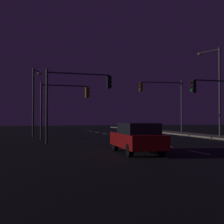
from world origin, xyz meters
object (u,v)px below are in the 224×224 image
Objects in this scene: traffic_light_near_left at (214,96)px; street_lamp_across_street at (216,83)px; traffic_light_far_center at (64,99)px; traffic_light_overhead_east at (77,91)px; traffic_light_far_right at (164,96)px; street_lamp_mid_block at (35,95)px; car at (137,137)px.

street_lamp_across_street is at bearing 53.30° from traffic_light_near_left.
traffic_light_far_center is 1.00× the size of traffic_light_near_left.
traffic_light_far_center is at bearing 94.21° from traffic_light_overhead_east.
traffic_light_far_right is 0.72× the size of street_lamp_across_street.
street_lamp_across_street reaches higher than traffic_light_far_right.
traffic_light_overhead_east is at bearing -73.25° from street_lamp_mid_block.
traffic_light_overhead_east reaches higher than traffic_light_near_left.
traffic_light_far_right is at bearing 38.37° from traffic_light_overhead_east.
traffic_light_far_right reaches higher than traffic_light_overhead_east.
car is at bearing -119.32° from traffic_light_far_right.
street_lamp_across_street is at bearing -69.17° from traffic_light_far_right.
traffic_light_overhead_east is (-10.87, 0.64, 0.17)m from traffic_light_near_left.
traffic_light_near_left is (0.07, -9.20, -0.64)m from traffic_light_far_right.
street_lamp_across_street is 17.18m from street_lamp_mid_block.
street_lamp_mid_block is at bearing 106.16° from car.
traffic_light_overhead_east is 13.42m from street_lamp_across_street.
street_lamp_across_street reaches higher than traffic_light_near_left.
traffic_light_near_left is at bearing -35.32° from street_lamp_mid_block.
street_lamp_mid_block is at bearing 119.12° from traffic_light_far_center.
car is at bearing -74.60° from traffic_light_overhead_east.
traffic_light_near_left is 0.74× the size of street_lamp_mid_block.
traffic_light_overhead_east is at bearing -141.63° from traffic_light_far_right.
traffic_light_far_right is (8.83, 15.73, 3.42)m from car.
traffic_light_far_right is 13.79m from traffic_light_overhead_east.
traffic_light_far_right is 0.87× the size of street_lamp_mid_block.
traffic_light_near_left is (11.22, -5.40, 0.13)m from traffic_light_far_center.
car is 15.29m from street_lamp_across_street.
car is 0.56× the size of street_lamp_across_street.
street_lamp_across_street reaches higher than street_lamp_mid_block.
street_lamp_across_street is (11.17, 9.58, 4.14)m from car.
traffic_light_overhead_east is at bearing -85.79° from traffic_light_far_center.
traffic_light_far_right is at bearing 18.82° from traffic_light_far_center.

